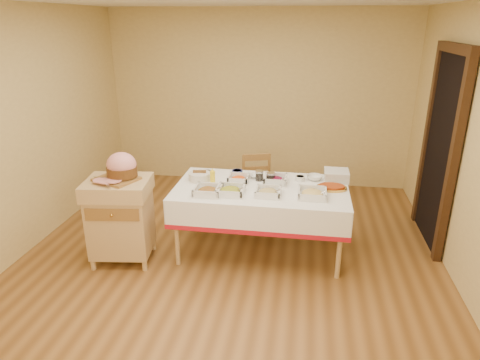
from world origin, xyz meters
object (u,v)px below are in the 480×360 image
object	(u,v)px
butcher_cart	(120,216)
dining_table	(261,201)
mustard_bottle	(213,177)
bread_basket	(200,176)
brass_platter	(332,187)
ham_on_board	(121,168)
preserve_jar_left	(259,176)
plate_stack	(336,175)
preserve_jar_right	(271,178)
dining_chair	(258,189)

from	to	relation	value
butcher_cart	dining_table	bearing A→B (deg)	16.18
mustard_bottle	bread_basket	world-z (taller)	mustard_bottle
brass_platter	bread_basket	bearing A→B (deg)	178.43
ham_on_board	preserve_jar_left	bearing A→B (deg)	23.25
mustard_bottle	plate_stack	xyz separation A→B (m)	(1.32, 0.31, -0.02)
preserve_jar_right	mustard_bottle	distance (m)	0.63
ham_on_board	mustard_bottle	xyz separation A→B (m)	(0.85, 0.40, -0.19)
dining_table	butcher_cart	size ratio (longest dim) A/B	2.01
brass_platter	mustard_bottle	bearing A→B (deg)	-178.49
preserve_jar_left	plate_stack	bearing A→B (deg)	9.54
mustard_bottle	bread_basket	xyz separation A→B (m)	(-0.16, 0.07, -0.03)
brass_platter	butcher_cart	bearing A→B (deg)	-167.66
preserve_jar_left	bread_basket	distance (m)	0.66
preserve_jar_right	brass_platter	size ratio (longest dim) A/B	0.37
butcher_cart	mustard_bottle	xyz separation A→B (m)	(0.89, 0.44, 0.32)
dining_chair	mustard_bottle	world-z (taller)	mustard_bottle
preserve_jar_right	brass_platter	distance (m)	0.65
butcher_cart	bread_basket	world-z (taller)	butcher_cart
butcher_cart	preserve_jar_right	world-z (taller)	butcher_cart
butcher_cart	preserve_jar_left	distance (m)	1.53
bread_basket	dining_table	bearing A→B (deg)	-8.06
dining_table	brass_platter	xyz separation A→B (m)	(0.73, 0.06, 0.18)
plate_stack	bread_basket	bearing A→B (deg)	-170.93
dining_table	bread_basket	world-z (taller)	bread_basket
dining_table	bread_basket	distance (m)	0.73
preserve_jar_right	plate_stack	xyz separation A→B (m)	(0.71, 0.19, 0.00)
preserve_jar_right	dining_table	bearing A→B (deg)	-120.98
dining_table	mustard_bottle	xyz separation A→B (m)	(-0.53, 0.03, 0.24)
butcher_cart	dining_chair	size ratio (longest dim) A/B	1.06
butcher_cart	preserve_jar_right	xyz separation A→B (m)	(1.51, 0.56, 0.30)
mustard_bottle	ham_on_board	bearing A→B (deg)	-154.48
ham_on_board	brass_platter	world-z (taller)	ham_on_board
preserve_jar_right	mustard_bottle	xyz separation A→B (m)	(-0.62, -0.12, 0.02)
mustard_bottle	dining_chair	bearing A→B (deg)	60.62
dining_table	mustard_bottle	size ratio (longest dim) A/B	10.61
preserve_jar_right	ham_on_board	bearing A→B (deg)	-160.36
ham_on_board	bread_basket	xyz separation A→B (m)	(0.68, 0.48, -0.22)
dining_chair	dining_table	bearing A→B (deg)	-81.04
plate_stack	brass_platter	bearing A→B (deg)	-102.10
dining_chair	plate_stack	distance (m)	1.07
butcher_cart	plate_stack	size ratio (longest dim) A/B	3.44
dining_chair	brass_platter	bearing A→B (deg)	-39.29
mustard_bottle	bread_basket	distance (m)	0.18
preserve_jar_right	plate_stack	distance (m)	0.73
preserve_jar_left	preserve_jar_right	bearing A→B (deg)	-21.43
preserve_jar_right	plate_stack	world-z (taller)	preserve_jar_right
butcher_cart	preserve_jar_right	size ratio (longest dim) A/B	7.86
butcher_cart	preserve_jar_left	bearing A→B (deg)	23.79
dining_chair	bread_basket	size ratio (longest dim) A/B	3.52
bread_basket	plate_stack	world-z (taller)	plate_stack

